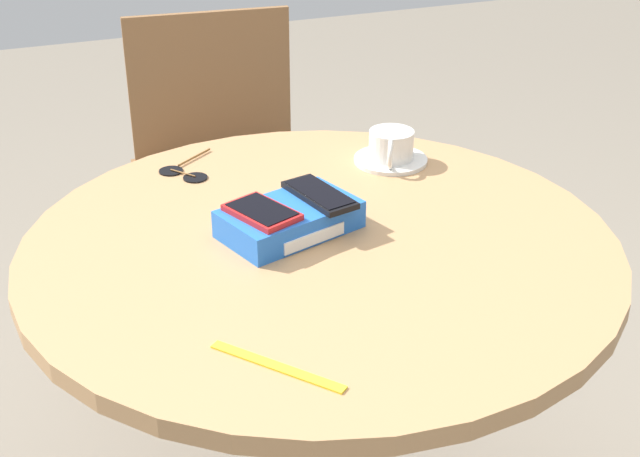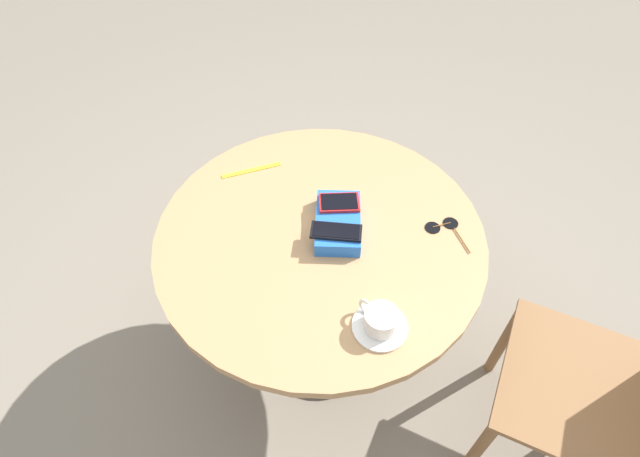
{
  "view_description": "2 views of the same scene",
  "coord_description": "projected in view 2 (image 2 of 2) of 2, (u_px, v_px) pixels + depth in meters",
  "views": [
    {
      "loc": [
        -0.47,
        -1.18,
        1.42
      ],
      "look_at": [
        0.0,
        0.0,
        0.75
      ],
      "focal_mm": 50.0,
      "sensor_mm": 36.0,
      "label": 1
    },
    {
      "loc": [
        0.88,
        0.31,
        1.85
      ],
      "look_at": [
        0.0,
        0.0,
        0.75
      ],
      "focal_mm": 28.0,
      "sensor_mm": 36.0,
      "label": 2
    }
  ],
  "objects": [
    {
      "name": "sunglasses",
      "position": [
        444.0,
        227.0,
        1.47
      ],
      "size": [
        0.12,
        0.14,
        0.01
      ],
      "color": "black",
      "rests_on": "round_table"
    },
    {
      "name": "round_table",
      "position": [
        320.0,
        257.0,
        1.55
      ],
      "size": [
        0.97,
        0.97,
        0.73
      ],
      "color": "#2D2D2D",
      "rests_on": "ground_plane"
    },
    {
      "name": "ground_plane",
      "position": [
        320.0,
        349.0,
        2.02
      ],
      "size": [
        8.0,
        8.0,
        0.0
      ],
      "primitive_type": "plane",
      "color": "gray"
    },
    {
      "name": "phone_black",
      "position": [
        336.0,
        231.0,
        1.39
      ],
      "size": [
        0.09,
        0.15,
        0.01
      ],
      "color": "black",
      "rests_on": "phone_box"
    },
    {
      "name": "coffee_cup",
      "position": [
        380.0,
        319.0,
        1.23
      ],
      "size": [
        0.09,
        0.11,
        0.06
      ],
      "color": "silver",
      "rests_on": "saucer"
    },
    {
      "name": "phone_box",
      "position": [
        338.0,
        223.0,
        1.45
      ],
      "size": [
        0.25,
        0.19,
        0.05
      ],
      "color": "blue",
      "rests_on": "round_table"
    },
    {
      "name": "saucer",
      "position": [
        380.0,
        327.0,
        1.25
      ],
      "size": [
        0.14,
        0.14,
        0.01
      ],
      "primitive_type": "cylinder",
      "color": "silver",
      "rests_on": "round_table"
    },
    {
      "name": "lanyard_strap",
      "position": [
        251.0,
        170.0,
        1.63
      ],
      "size": [
        0.13,
        0.16,
        0.0
      ],
      "primitive_type": "cube",
      "rotation": [
        0.0,
        0.0,
        -0.9
      ],
      "color": "yellow",
      "rests_on": "round_table"
    },
    {
      "name": "phone_red",
      "position": [
        339.0,
        203.0,
        1.47
      ],
      "size": [
        0.11,
        0.14,
        0.01
      ],
      "color": "red",
      "rests_on": "phone_box"
    },
    {
      "name": "chair_near_window",
      "position": [
        612.0,
        398.0,
        1.42
      ],
      "size": [
        0.5,
        0.5,
        0.85
      ],
      "color": "brown",
      "rests_on": "ground_plane"
    }
  ]
}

